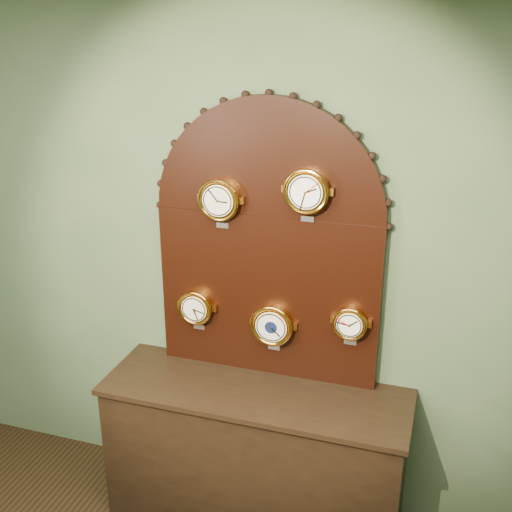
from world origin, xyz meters
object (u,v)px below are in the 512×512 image
(display_board, at_px, (268,234))
(roman_clock, at_px, (220,200))
(shop_counter, at_px, (255,457))
(arabic_clock, at_px, (307,191))
(barometer, at_px, (273,325))
(hygrometer, at_px, (196,307))
(tide_clock, at_px, (351,323))

(display_board, xyz_separation_m, roman_clock, (-0.24, -0.07, 0.18))
(shop_counter, relative_size, roman_clock, 5.89)
(arabic_clock, bearing_deg, barometer, -179.93)
(roman_clock, distance_m, arabic_clock, 0.46)
(hygrometer, bearing_deg, shop_counter, -21.68)
(display_board, relative_size, hygrometer, 6.16)
(hygrometer, bearing_deg, tide_clock, 0.04)
(arabic_clock, distance_m, hygrometer, 0.93)
(barometer, bearing_deg, display_board, 126.56)
(hygrometer, height_order, barometer, hygrometer)
(display_board, bearing_deg, arabic_clock, -17.33)
(roman_clock, distance_m, barometer, 0.72)
(display_board, height_order, hygrometer, display_board)
(shop_counter, height_order, tide_clock, tide_clock)
(roman_clock, relative_size, tide_clock, 1.18)
(shop_counter, height_order, arabic_clock, arabic_clock)
(display_board, height_order, tide_clock, display_board)
(tide_clock, bearing_deg, roman_clock, -179.90)
(shop_counter, height_order, display_board, display_board)
(shop_counter, xyz_separation_m, hygrometer, (-0.39, 0.15, 0.79))
(display_board, bearing_deg, hygrometer, -170.37)
(arabic_clock, relative_size, tide_clock, 1.21)
(barometer, bearing_deg, arabic_clock, 0.07)
(arabic_clock, xyz_separation_m, hygrometer, (-0.60, 0.00, -0.70))
(shop_counter, height_order, barometer, barometer)
(roman_clock, bearing_deg, tide_clock, 0.10)
(roman_clock, xyz_separation_m, arabic_clock, (0.45, -0.00, 0.08))
(shop_counter, relative_size, tide_clock, 6.98)
(arabic_clock, height_order, hygrometer, arabic_clock)
(roman_clock, bearing_deg, display_board, 15.73)
(arabic_clock, bearing_deg, tide_clock, 0.32)
(display_board, distance_m, tide_clock, 0.62)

